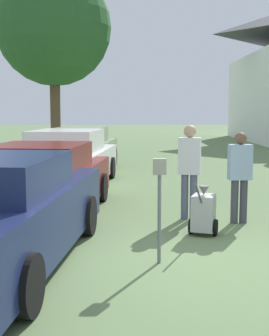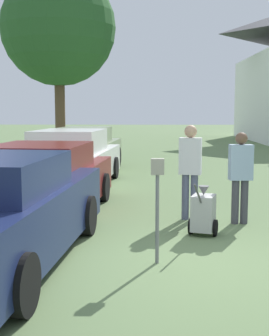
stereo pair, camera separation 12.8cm
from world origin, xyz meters
TOP-DOWN VIEW (x-y plane):
  - ground_plane at (0.00, 0.00)m, footprint 120.00×120.00m
  - parked_car_maroon at (-2.52, 2.87)m, footprint 2.41×5.04m
  - parked_car_white at (-2.52, 6.40)m, footprint 2.43×5.45m
  - parked_car_sage at (-2.52, 9.51)m, footprint 2.27×4.86m
  - parking_meter at (-0.31, -0.07)m, footprint 0.18×0.09m
  - person_worker at (0.38, 2.53)m, footprint 0.46×0.30m
  - person_supervisor at (1.28, 2.23)m, footprint 0.43×0.24m
  - equipment_cart at (0.50, 1.40)m, footprint 0.53×1.00m
  - shade_tree at (-4.18, 14.06)m, footprint 4.90×4.90m

SIDE VIEW (x-z plane):
  - ground_plane at x=0.00m, z-range 0.00..0.00m
  - equipment_cart at x=0.50m, z-range -0.11..0.89m
  - parked_car_maroon at x=-2.52m, z-range -0.05..1.40m
  - parked_car_sage at x=-2.52m, z-range -0.05..1.48m
  - parked_car_white at x=-2.52m, z-range -0.07..1.50m
  - person_supervisor at x=1.28m, z-range 0.12..1.82m
  - parking_meter at x=-0.31m, z-range 0.28..1.74m
  - person_worker at x=0.38m, z-range 0.14..1.96m
  - shade_tree at x=-4.18m, z-range 1.54..9.56m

